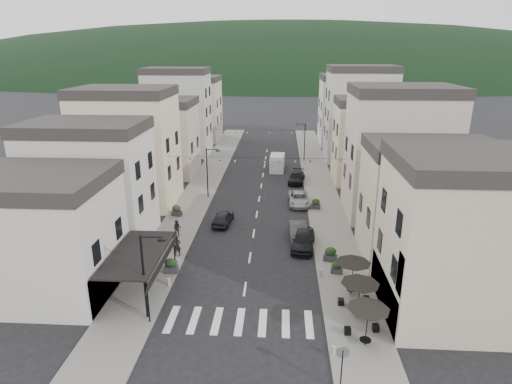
% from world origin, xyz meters
% --- Properties ---
extents(ground, '(700.00, 700.00, 0.00)m').
position_xyz_m(ground, '(0.00, 0.00, 0.00)').
color(ground, black).
rests_on(ground, ground).
extents(sidewalk_left, '(4.00, 76.00, 0.12)m').
position_xyz_m(sidewalk_left, '(-7.50, 32.00, 0.06)').
color(sidewalk_left, slate).
rests_on(sidewalk_left, ground).
extents(sidewalk_right, '(4.00, 76.00, 0.12)m').
position_xyz_m(sidewalk_right, '(7.50, 32.00, 0.06)').
color(sidewalk_right, slate).
rests_on(sidewalk_right, ground).
extents(hill_backdrop, '(640.00, 360.00, 70.00)m').
position_xyz_m(hill_backdrop, '(0.00, 300.00, 0.00)').
color(hill_backdrop, black).
rests_on(hill_backdrop, ground).
extents(boutique_building, '(12.00, 8.00, 8.00)m').
position_xyz_m(boutique_building, '(-15.50, 5.00, 4.00)').
color(boutique_building, beige).
rests_on(boutique_building, ground).
extents(bistro_building, '(10.00, 8.00, 10.00)m').
position_xyz_m(bistro_building, '(14.50, 4.00, 5.00)').
color(bistro_building, '#BBAF95').
rests_on(bistro_building, ground).
extents(boutique_awning, '(3.77, 7.50, 3.28)m').
position_xyz_m(boutique_awning, '(-7.25, 5.00, 3.11)').
color(boutique_awning, black).
rests_on(boutique_awning, ground).
extents(buildings_row_left, '(10.20, 54.16, 14.00)m').
position_xyz_m(buildings_row_left, '(-14.50, 37.75, 6.12)').
color(buildings_row_left, beige).
rests_on(buildings_row_left, ground).
extents(buildings_row_right, '(10.20, 54.16, 14.50)m').
position_xyz_m(buildings_row_right, '(14.50, 36.59, 6.32)').
color(buildings_row_right, '#BBAF95').
rests_on(buildings_row_right, ground).
extents(cafe_terrace, '(2.50, 8.10, 2.53)m').
position_xyz_m(cafe_terrace, '(7.70, 2.80, 2.36)').
color(cafe_terrace, black).
rests_on(cafe_terrace, ground).
extents(streetlamp_left_near, '(1.70, 0.56, 6.00)m').
position_xyz_m(streetlamp_left_near, '(-5.82, 2.00, 3.70)').
color(streetlamp_left_near, black).
rests_on(streetlamp_left_near, ground).
extents(streetlamp_left_far, '(1.70, 0.56, 6.00)m').
position_xyz_m(streetlamp_left_far, '(-5.82, 26.00, 3.70)').
color(streetlamp_left_far, black).
rests_on(streetlamp_left_far, ground).
extents(streetlamp_right_far, '(1.70, 0.56, 6.00)m').
position_xyz_m(streetlamp_right_far, '(5.82, 44.00, 3.70)').
color(streetlamp_right_far, black).
rests_on(streetlamp_right_far, ground).
extents(traffic_sign, '(0.70, 0.07, 2.70)m').
position_xyz_m(traffic_sign, '(5.80, -3.50, 1.93)').
color(traffic_sign, black).
rests_on(traffic_sign, ground).
extents(bollards, '(11.66, 10.26, 0.60)m').
position_xyz_m(bollards, '(0.00, 5.50, 0.42)').
color(bollards, gray).
rests_on(bollards, ground).
extents(bunting_near, '(19.00, 0.28, 0.62)m').
position_xyz_m(bunting_near, '(0.00, 22.00, 5.65)').
color(bunting_near, black).
rests_on(bunting_near, ground).
extents(bunting_far, '(19.00, 0.28, 0.62)m').
position_xyz_m(bunting_far, '(0.00, 38.00, 5.65)').
color(bunting_far, black).
rests_on(bunting_far, ground).
extents(parked_car_a, '(2.49, 4.89, 1.60)m').
position_xyz_m(parked_car_a, '(4.60, 13.13, 0.80)').
color(parked_car_a, black).
rests_on(parked_car_a, ground).
extents(parked_car_b, '(1.87, 4.68, 1.51)m').
position_xyz_m(parked_car_b, '(4.19, 14.81, 0.76)').
color(parked_car_b, '#333436').
rests_on(parked_car_b, ground).
extents(parked_car_c, '(2.44, 4.97, 1.36)m').
position_xyz_m(parked_car_c, '(4.60, 24.36, 0.68)').
color(parked_car_c, '#9B9EA4').
rests_on(parked_car_c, ground).
extents(parked_car_d, '(2.55, 4.93, 1.37)m').
position_xyz_m(parked_car_d, '(4.60, 32.75, 0.68)').
color(parked_car_d, black).
rests_on(parked_car_d, ground).
extents(parked_car_e, '(2.05, 4.25, 1.40)m').
position_xyz_m(parked_car_e, '(-3.26, 18.14, 0.70)').
color(parked_car_e, black).
rests_on(parked_car_e, ground).
extents(delivery_van, '(2.18, 5.03, 2.37)m').
position_xyz_m(delivery_van, '(1.96, 38.78, 1.16)').
color(delivery_van, '#BCBCBE').
rests_on(delivery_van, ground).
extents(pedestrian_a, '(0.68, 0.47, 1.81)m').
position_xyz_m(pedestrian_a, '(-6.16, 10.79, 1.03)').
color(pedestrian_a, black).
rests_on(pedestrian_a, sidewalk_left).
extents(pedestrian_b, '(0.77, 0.60, 1.55)m').
position_xyz_m(pedestrian_b, '(-7.13, 14.79, 0.90)').
color(pedestrian_b, black).
rests_on(pedestrian_b, sidewalk_left).
extents(planter_la, '(1.09, 0.62, 1.21)m').
position_xyz_m(planter_la, '(-6.00, 7.91, 0.71)').
color(planter_la, '#2F2F32').
rests_on(planter_la, sidewalk_left).
extents(planter_lb, '(1.14, 0.76, 1.18)m').
position_xyz_m(planter_lb, '(-8.40, 19.85, 0.69)').
color(planter_lb, '#313133').
rests_on(planter_lb, sidewalk_left).
extents(planter_ra, '(0.97, 0.65, 1.00)m').
position_xyz_m(planter_ra, '(7.02, 8.58, 0.61)').
color(planter_ra, '#2D2D2F').
rests_on(planter_ra, sidewalk_right).
extents(planter_rb, '(1.22, 0.88, 1.22)m').
position_xyz_m(planter_rb, '(6.73, 10.63, 0.71)').
color(planter_rb, '#2C2C2E').
rests_on(planter_rb, sidewalk_right).
extents(planter_rc, '(1.10, 0.72, 1.14)m').
position_xyz_m(planter_rc, '(6.40, 22.81, 0.68)').
color(planter_rc, '#2B2B2E').
rests_on(planter_rc, sidewalk_right).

